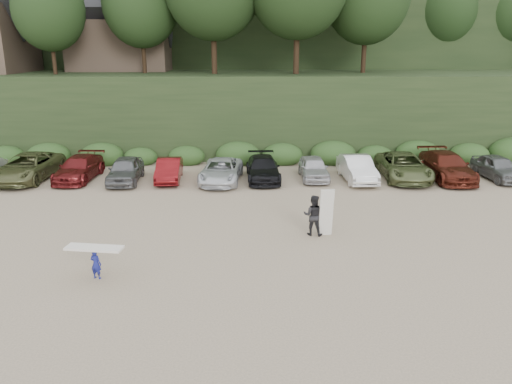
{
  "coord_description": "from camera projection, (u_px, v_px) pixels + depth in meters",
  "views": [
    {
      "loc": [
        -1.44,
        -20.04,
        8.14
      ],
      "look_at": [
        -1.05,
        3.0,
        1.3
      ],
      "focal_mm": 35.0,
      "sensor_mm": 36.0,
      "label": 1
    }
  ],
  "objects": [
    {
      "name": "hillside_backdrop",
      "position": [
        258.0,
        14.0,
        52.79
      ],
      "size": [
        90.0,
        41.5,
        28.0
      ],
      "color": "black",
      "rests_on": "ground"
    },
    {
      "name": "adult_surfer",
      "position": [
        314.0,
        215.0,
        21.93
      ],
      "size": [
        1.37,
        0.89,
        2.16
      ],
      "color": "black",
      "rests_on": "ground"
    },
    {
      "name": "parked_cars",
      "position": [
        223.0,
        168.0,
        30.93
      ],
      "size": [
        36.97,
        6.31,
        1.65
      ],
      "color": "#A6A6AA",
      "rests_on": "ground"
    },
    {
      "name": "ground",
      "position": [
        281.0,
        240.0,
        21.55
      ],
      "size": [
        120.0,
        120.0,
        0.0
      ],
      "primitive_type": "plane",
      "color": "tan",
      "rests_on": "ground"
    },
    {
      "name": "child_surfer",
      "position": [
        95.0,
        257.0,
        17.83
      ],
      "size": [
        2.11,
        0.87,
        1.23
      ],
      "color": "navy",
      "rests_on": "ground"
    }
  ]
}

